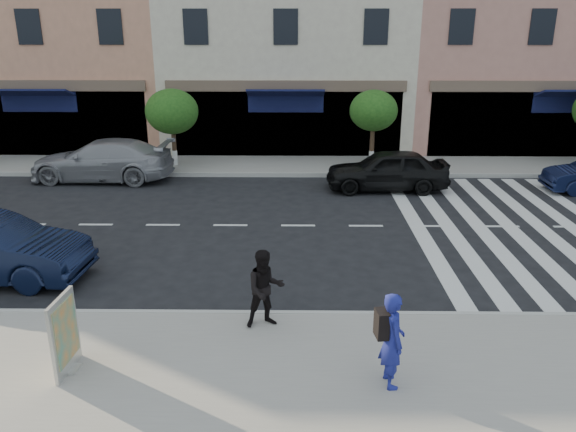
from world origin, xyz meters
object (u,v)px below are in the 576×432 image
Objects in this scene: photographer at (392,340)px; car_far_left at (102,160)px; poster_board at (65,336)px; car_far_mid at (387,170)px; walker at (265,289)px.

photographer is 0.30× the size of car_far_left.
poster_board is 0.26× the size of car_far_left.
car_far_left is 1.23× the size of car_far_mid.
car_far_mid is at bearing 61.72° from poster_board.
poster_board is 13.34m from car_far_mid.
walker is 12.89m from car_far_left.
car_far_mid is at bearing 85.97° from car_far_left.
photographer is at bearing 36.95° from car_far_left.
walker is 1.14× the size of poster_board.
walker is at bearing 41.18° from photographer.
photographer is 1.19× the size of poster_board.
walker is at bearing 33.87° from car_far_left.
car_far_left is at bearing 109.17° from poster_board.
photographer is at bearing 0.36° from poster_board.
photographer is 1.04× the size of walker.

